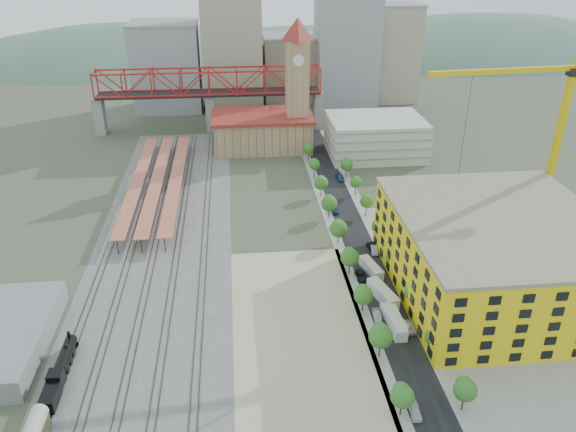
{
  "coord_description": "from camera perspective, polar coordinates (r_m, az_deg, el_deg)",
  "views": [
    {
      "loc": [
        -15.9,
        -123.56,
        74.62
      ],
      "look_at": [
        -3.16,
        2.88,
        10.0
      ],
      "focal_mm": 35.0,
      "sensor_mm": 36.0,
      "label": 1
    }
  ],
  "objects": [
    {
      "name": "car_5",
      "position": [
        147.52,
        8.75,
        -3.43
      ],
      "size": [
        2.22,
        4.96,
        1.58
      ],
      "primitive_type": "imported",
      "rotation": [
        0.0,
        0.0,
        -0.12
      ],
      "color": "#95969A",
      "rests_on": "ground"
    },
    {
      "name": "platform_canopies",
      "position": [
        184.48,
        -13.15,
        3.71
      ],
      "size": [
        16.0,
        80.0,
        4.12
      ],
      "color": "#B45A45",
      "rests_on": "ground"
    },
    {
      "name": "car_4",
      "position": [
        122.11,
        12.34,
        -11.0
      ],
      "size": [
        1.85,
        4.53,
        1.54
      ],
      "primitive_type": "imported",
      "rotation": [
        0.0,
        0.0,
        -0.01
      ],
      "color": "silver",
      "rests_on": "ground"
    },
    {
      "name": "distant_hills",
      "position": [
        417.89,
        3.09,
        5.27
      ],
      "size": [
        647.0,
        264.0,
        227.0
      ],
      "color": "#4C6B59",
      "rests_on": "ground"
    },
    {
      "name": "car_6",
      "position": [
        148.84,
        8.61,
        -3.16
      ],
      "size": [
        2.72,
        5.18,
        1.39
      ],
      "primitive_type": "imported",
      "rotation": [
        0.0,
        0.0,
        0.08
      ],
      "color": "black",
      "rests_on": "ground"
    },
    {
      "name": "station_hall",
      "position": [
        216.78,
        -2.61,
        8.66
      ],
      "size": [
        38.0,
        24.0,
        13.1
      ],
      "color": "tan",
      "rests_on": "ground"
    },
    {
      "name": "site_trailer_d",
      "position": [
        139.07,
        8.44,
        -5.23
      ],
      "size": [
        4.43,
        9.26,
        2.45
      ],
      "primitive_type": "cube",
      "rotation": [
        0.0,
        0.0,
        0.24
      ],
      "color": "silver",
      "rests_on": "ground"
    },
    {
      "name": "dirt_lot",
      "position": [
        119.09,
        1.28,
        -11.84
      ],
      "size": [
        28.0,
        67.0,
        0.06
      ],
      "primitive_type": "cube",
      "color": "tan",
      "rests_on": "ground"
    },
    {
      "name": "sidewalk_west",
      "position": [
        159.57,
        4.45,
        -1.01
      ],
      "size": [
        3.0,
        170.0,
        0.04
      ],
      "primitive_type": "cube",
      "color": "gray",
      "rests_on": "ground"
    },
    {
      "name": "construction_building",
      "position": [
        135.39,
        20.46,
        -3.72
      ],
      "size": [
        44.6,
        50.6,
        18.8
      ],
      "color": "yellow",
      "rests_on": "ground"
    },
    {
      "name": "tower_crane",
      "position": [
        154.88,
        25.07,
        8.82
      ],
      "size": [
        49.96,
        5.9,
        53.38
      ],
      "color": "yellow",
      "rests_on": "ground"
    },
    {
      "name": "site_trailer_b",
      "position": [
        122.71,
        10.7,
        -10.32
      ],
      "size": [
        4.1,
        9.48,
        2.52
      ],
      "primitive_type": "cube",
      "rotation": [
        0.0,
        0.0,
        0.19
      ],
      "color": "silver",
      "rests_on": "ground"
    },
    {
      "name": "construction_pad",
      "position": [
        141.42,
        20.96,
        -6.91
      ],
      "size": [
        50.0,
        90.0,
        0.06
      ],
      "primitive_type": "cube",
      "color": "gray",
      "rests_on": "ground"
    },
    {
      "name": "ground",
      "position": [
        145.22,
        1.36,
        -3.98
      ],
      "size": [
        400.0,
        400.0,
        0.0
      ],
      "primitive_type": "plane",
      "color": "#474C38",
      "rests_on": "ground"
    },
    {
      "name": "car_2",
      "position": [
        136.76,
        7.43,
        -6.03
      ],
      "size": [
        2.52,
        5.1,
        1.39
      ],
      "primitive_type": "imported",
      "rotation": [
        0.0,
        0.0,
        0.04
      ],
      "color": "black",
      "rests_on": "ground"
    },
    {
      "name": "locomotive",
      "position": [
        116.12,
        -22.1,
        -14.27
      ],
      "size": [
        2.57,
        19.84,
        4.96
      ],
      "color": "black",
      "rests_on": "ground"
    },
    {
      "name": "clock_tower",
      "position": [
        210.04,
        0.95,
        14.32
      ],
      "size": [
        12.0,
        12.0,
        52.0
      ],
      "color": "tan",
      "rests_on": "ground"
    },
    {
      "name": "car_7",
      "position": [
        189.6,
        5.33,
        3.92
      ],
      "size": [
        2.28,
        5.51,
        1.59
      ],
      "primitive_type": "imported",
      "rotation": [
        0.0,
        0.0,
        -0.01
      ],
      "color": "navy",
      "rests_on": "ground"
    },
    {
      "name": "site_trailer_c",
      "position": [
        129.88,
        9.6,
        -7.79
      ],
      "size": [
        5.39,
        10.68,
        2.83
      ],
      "primitive_type": "cube",
      "rotation": [
        0.0,
        0.0,
        0.27
      ],
      "color": "silver",
      "rests_on": "ground"
    },
    {
      "name": "site_trailer_a",
      "position": [
        121.8,
        10.84,
        -10.61
      ],
      "size": [
        2.61,
        9.81,
        2.68
      ],
      "primitive_type": "cube",
      "rotation": [
        0.0,
        0.0,
        0.0
      ],
      "color": "silver",
      "rests_on": "ground"
    },
    {
      "name": "parking_garage",
      "position": [
        211.5,
        8.85,
        7.98
      ],
      "size": [
        34.0,
        26.0,
        14.0
      ],
      "primitive_type": "cube",
      "color": "silver",
      "rests_on": "ground"
    },
    {
      "name": "street_trees",
      "position": [
        152.04,
        7.13,
        -2.67
      ],
      "size": [
        15.4,
        124.4,
        8.0
      ],
      "color": "#295C1B",
      "rests_on": "ground"
    },
    {
      "name": "ballast_strip",
      "position": [
        160.83,
        -12.26,
        -1.35
      ],
      "size": [
        36.0,
        165.0,
        0.06
      ],
      "primitive_type": "cube",
      "color": "#605E59",
      "rests_on": "ground"
    },
    {
      "name": "street_asphalt",
      "position": [
        160.57,
        6.38,
        -0.91
      ],
      "size": [
        12.0,
        170.0,
        0.06
      ],
      "primitive_type": "cube",
      "color": "black",
      "rests_on": "ground"
    },
    {
      "name": "rail_tracks",
      "position": [
        161.01,
        -12.9,
        -1.34
      ],
      "size": [
        26.56,
        160.0,
        0.18
      ],
      "color": "#382B23",
      "rests_on": "ground"
    },
    {
      "name": "sidewalk_east",
      "position": [
        161.75,
        8.29,
        -0.82
      ],
      "size": [
        3.0,
        170.0,
        0.04
      ],
      "primitive_type": "cube",
      "color": "gray",
      "rests_on": "ground"
    },
    {
      "name": "skyline",
      "position": [
        271.88,
        -0.75,
        15.96
      ],
      "size": [
        133.0,
        46.0,
        60.0
      ],
      "color": "#9EA0A3",
      "rests_on": "ground"
    },
    {
      "name": "car_0",
      "position": [
        104.73,
        12.75,
        -18.73
      ],
      "size": [
        2.24,
        4.82,
        1.6
      ],
      "primitive_type": "imported",
      "rotation": [
        0.0,
        0.0,
        -0.08
      ],
      "color": "silver",
      "rests_on": "ground"
    },
    {
      "name": "truss_bridge",
      "position": [
        235.44,
        -8.01,
        13.0
      ],
      "size": [
        94.0,
        9.6,
        25.6
      ],
      "color": "gray",
      "rests_on": "ground"
    },
    {
      "name": "car_3",
      "position": [
        167.18,
        4.8,
        0.6
      ],
      "size": [
        2.19,
        4.83,
        1.37
      ],
      "primitive_type": "imported",
      "rotation": [
        0.0,
        0.0,
        -0.06
      ],
      "color": "navy",
      "rests_on": "ground"
    },
    {
      "name": "car_1",
      "position": [
        124.28,
        9.0,
        -9.91
      ],
      "size": [
        1.83,
        4.59,
        1.48
      ],
      "primitive_type": "imported",
      "rotation": [
        0.0,
        0.0,
        -0.06
      ],
      "color": "gray",
      "rests_on": "ground"
    }
  ]
}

